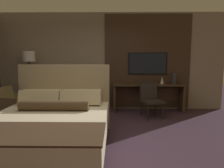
% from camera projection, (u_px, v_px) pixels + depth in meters
% --- Properties ---
extents(ground_plane, '(16.00, 16.00, 0.00)m').
position_uv_depth(ground_plane, '(90.00, 146.00, 3.45)').
color(ground_plane, '#3D2838').
extents(wall_back_tv_panel, '(7.20, 0.09, 2.80)m').
position_uv_depth(wall_back_tv_panel, '(107.00, 62.00, 5.84)').
color(wall_back_tv_panel, gray).
rests_on(wall_back_tv_panel, ground_plane).
extents(bed, '(1.90, 2.28, 1.37)m').
position_uv_depth(bed, '(50.00, 128.00, 3.29)').
color(bed, '#33281E').
rests_on(bed, ground_plane).
extents(desk, '(1.97, 0.47, 0.78)m').
position_uv_depth(desk, '(148.00, 93.00, 5.68)').
color(desk, '#422D1E').
rests_on(desk, ground_plane).
extents(tv, '(1.11, 0.04, 0.63)m').
position_uv_depth(tv, '(148.00, 63.00, 5.76)').
color(tv, black).
extents(desk_chair, '(0.63, 0.63, 0.87)m').
position_uv_depth(desk_chair, '(150.00, 97.00, 5.12)').
color(desk_chair, '#28231E').
rests_on(desk_chair, ground_plane).
extents(armchair_by_window, '(0.80, 0.82, 0.78)m').
position_uv_depth(armchair_by_window, '(13.00, 106.00, 5.20)').
color(armchair_by_window, olive).
rests_on(armchair_by_window, ground_plane).
extents(floor_lamp, '(0.34, 0.34, 1.69)m').
position_uv_depth(floor_lamp, '(29.00, 61.00, 5.50)').
color(floor_lamp, '#282623').
rests_on(floor_lamp, ground_plane).
extents(vase_tall, '(0.12, 0.12, 0.32)m').
position_uv_depth(vase_tall, '(174.00, 78.00, 5.60)').
color(vase_tall, '#333338').
rests_on(vase_tall, desk).
extents(vase_short, '(0.11, 0.11, 0.21)m').
position_uv_depth(vase_short, '(162.00, 80.00, 5.67)').
color(vase_short, silver).
rests_on(vase_short, desk).
extents(book, '(0.23, 0.17, 0.03)m').
position_uv_depth(book, '(149.00, 83.00, 5.63)').
color(book, navy).
rests_on(book, desk).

